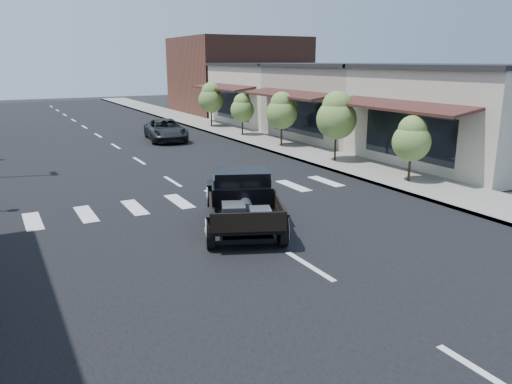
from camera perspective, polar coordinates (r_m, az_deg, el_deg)
name	(u,v)px	position (r m, az deg, el deg)	size (l,w,h in m)	color
ground	(252,231)	(14.72, -0.48, -4.49)	(120.00, 120.00, 0.00)	black
road	(124,152)	(28.46, -14.82, 4.46)	(14.00, 80.00, 0.02)	black
road_markings	(151,169)	(23.71, -11.89, 2.63)	(12.00, 60.00, 0.06)	silver
sidewalk_right	(259,139)	(31.50, 0.40, 6.03)	(3.00, 80.00, 0.15)	#99968B
storefront_near	(484,116)	(27.10, 24.59, 7.92)	(10.00, 9.00, 4.50)	beige
storefront_mid	(363,103)	(33.29, 12.12, 9.95)	(10.00, 9.00, 4.50)	#ADA291
storefront_far	(289,95)	(40.55, 3.75, 11.04)	(10.00, 9.00, 4.50)	beige
far_building_right	(238,75)	(49.47, -2.04, 13.17)	(11.00, 10.00, 7.00)	brown
small_tree_a	(411,150)	(20.91, 17.27, 4.63)	(1.52, 1.52, 2.53)	#5D7C38
small_tree_b	(336,127)	(24.49, 9.13, 7.31)	(1.93, 1.93, 3.22)	#5D7C38
small_tree_c	(282,120)	(28.65, 2.95, 8.24)	(1.76, 1.76, 2.93)	#5D7C38
small_tree_d	(242,115)	(32.96, -1.57, 8.80)	(1.54, 1.54, 2.57)	#5D7C38
small_tree_e	(211,105)	(37.54, -5.15, 9.86)	(1.85, 1.85, 3.08)	#5D7C38
hotrod_pickup	(242,199)	(14.87, -1.60, -0.78)	(2.34, 5.02, 1.74)	black
second_car	(166,130)	(31.92, -10.29, 6.97)	(2.19, 4.74, 1.32)	black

